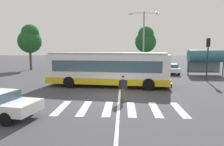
% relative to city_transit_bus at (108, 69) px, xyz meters
% --- Properties ---
extents(ground_plane, '(160.00, 160.00, 0.00)m').
position_rel_city_transit_bus_xyz_m(ground_plane, '(0.70, -3.97, -1.59)').
color(ground_plane, '#3D3D42').
extents(city_transit_bus, '(11.16, 3.78, 3.06)m').
position_rel_city_transit_bus_xyz_m(city_transit_bus, '(0.00, 0.00, 0.00)').
color(city_transit_bus, black).
rests_on(city_transit_bus, ground_plane).
extents(pedestrian_crossing_street, '(0.56, 0.42, 1.72)m').
position_rel_city_transit_bus_xyz_m(pedestrian_crossing_street, '(1.37, -5.24, -0.62)').
color(pedestrian_crossing_street, brown).
rests_on(pedestrian_crossing_street, ground_plane).
extents(parked_car_silver, '(1.88, 4.51, 1.35)m').
position_rel_city_transit_bus_xyz_m(parked_car_silver, '(-5.76, 9.40, -0.82)').
color(parked_car_silver, black).
rests_on(parked_car_silver, ground_plane).
extents(parked_car_black, '(2.01, 4.57, 1.35)m').
position_rel_city_transit_bus_xyz_m(parked_car_black, '(-2.90, 8.97, -0.82)').
color(parked_car_black, black).
rests_on(parked_car_black, ground_plane).
extents(parked_car_red, '(2.13, 4.61, 1.35)m').
position_rel_city_transit_bus_xyz_m(parked_car_red, '(-0.29, 9.22, -0.82)').
color(parked_car_red, black).
rests_on(parked_car_red, ground_plane).
extents(parked_car_blue, '(2.03, 4.58, 1.35)m').
position_rel_city_transit_bus_xyz_m(parked_car_blue, '(2.57, 9.20, -0.82)').
color(parked_car_blue, black).
rests_on(parked_car_blue, ground_plane).
extents(parked_car_champagne, '(2.08, 4.60, 1.35)m').
position_rel_city_transit_bus_xyz_m(parked_car_champagne, '(5.07, 9.15, -0.82)').
color(parked_car_champagne, black).
rests_on(parked_car_champagne, ground_plane).
extents(parked_car_white, '(2.17, 4.63, 1.35)m').
position_rel_city_transit_bus_xyz_m(parked_car_white, '(7.80, 9.56, -0.82)').
color(parked_car_white, black).
rests_on(parked_car_white, ground_plane).
extents(traffic_light_far_corner, '(0.33, 0.32, 4.48)m').
position_rel_city_transit_bus_xyz_m(traffic_light_far_corner, '(10.22, 3.69, 1.43)').
color(traffic_light_far_corner, '#28282B').
rests_on(traffic_light_far_corner, ground_plane).
extents(bus_stop_shelter, '(4.40, 1.54, 3.25)m').
position_rel_city_transit_bus_xyz_m(bus_stop_shelter, '(11.76, 7.94, 0.83)').
color(bus_stop_shelter, '#28282B').
rests_on(bus_stop_shelter, ground_plane).
extents(twin_arm_street_lamp, '(4.01, 0.32, 8.03)m').
position_rel_city_transit_bus_xyz_m(twin_arm_street_lamp, '(4.01, 8.52, 3.40)').
color(twin_arm_street_lamp, '#939399').
rests_on(twin_arm_street_lamp, ground_plane).
extents(background_tree_left, '(3.62, 3.62, 7.11)m').
position_rel_city_transit_bus_xyz_m(background_tree_left, '(-13.20, 13.48, 3.26)').
color(background_tree_left, brown).
rests_on(background_tree_left, ground_plane).
extents(background_tree_right, '(3.32, 3.32, 6.81)m').
position_rel_city_transit_bus_xyz_m(background_tree_right, '(4.94, 14.77, 3.14)').
color(background_tree_right, brown).
rests_on(background_tree_right, ground_plane).
extents(crosswalk_painted_stripes, '(7.25, 3.00, 0.01)m').
position_rel_city_transit_bus_xyz_m(crosswalk_painted_stripes, '(1.18, -6.89, -1.58)').
color(crosswalk_painted_stripes, silver).
rests_on(crosswalk_painted_stripes, ground_plane).
extents(lane_center_line, '(0.16, 24.00, 0.01)m').
position_rel_city_transit_bus_xyz_m(lane_center_line, '(1.12, -1.97, -1.58)').
color(lane_center_line, silver).
rests_on(lane_center_line, ground_plane).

